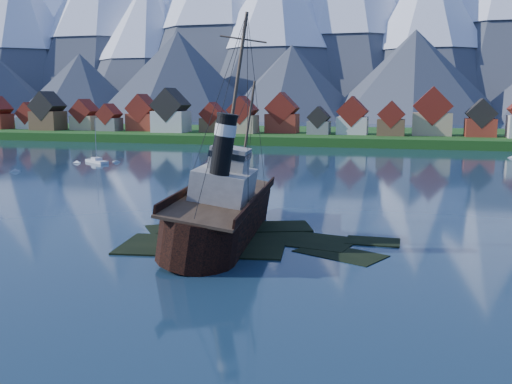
# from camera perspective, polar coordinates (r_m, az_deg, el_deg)

# --- Properties ---
(ground) EXTENTS (1400.00, 1400.00, 0.00)m
(ground) POSITION_cam_1_polar(r_m,az_deg,el_deg) (64.15, -2.23, -5.22)
(ground) COLOR #182F44
(ground) RESTS_ON ground
(shoal) EXTENTS (31.71, 21.24, 1.14)m
(shoal) POSITION_cam_1_polar(r_m,az_deg,el_deg) (65.76, -0.18, -5.16)
(shoal) COLOR black
(shoal) RESTS_ON ground
(shore_bank) EXTENTS (600.00, 80.00, 3.20)m
(shore_bank) POSITION_cam_1_polar(r_m,az_deg,el_deg) (230.58, 10.46, 5.19)
(shore_bank) COLOR #164213
(shore_bank) RESTS_ON ground
(seawall) EXTENTS (600.00, 2.50, 2.00)m
(seawall) POSITION_cam_1_polar(r_m,az_deg,el_deg) (192.83, 9.52, 4.43)
(seawall) COLOR #3F3D38
(seawall) RESTS_ON ground
(town) EXTENTS (250.96, 16.69, 17.30)m
(town) POSITION_cam_1_polar(r_m,az_deg,el_deg) (217.78, 1.35, 7.47)
(town) COLOR maroon
(town) RESTS_ON ground
(mountains) EXTENTS (965.00, 340.00, 205.00)m
(mountains) POSITION_cam_1_polar(r_m,az_deg,el_deg) (545.80, 13.48, 16.82)
(mountains) COLOR #2D333D
(mountains) RESTS_ON ground
(tugboat_wreck) EXTENTS (7.84, 33.76, 26.75)m
(tugboat_wreck) POSITION_cam_1_polar(r_m,az_deg,el_deg) (68.01, -3.23, -1.50)
(tugboat_wreck) COLOR black
(tugboat_wreck) RESTS_ON ground
(sailboat_c) EXTENTS (8.47, 6.73, 11.29)m
(sailboat_c) POSITION_cam_1_polar(r_m,az_deg,el_deg) (149.84, -15.64, 2.93)
(sailboat_c) COLOR silver
(sailboat_c) RESTS_ON ground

